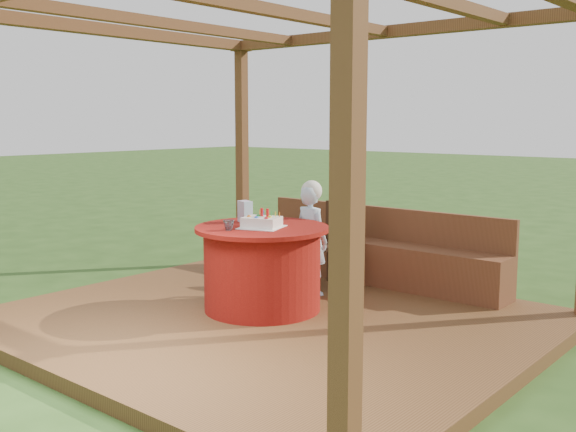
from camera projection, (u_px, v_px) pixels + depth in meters
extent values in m
plane|color=#264617|center=(270.00, 329.00, 6.05)|extent=(60.00, 60.00, 0.00)
cube|color=brown|center=(270.00, 323.00, 6.04)|extent=(4.50, 4.00, 0.12)
cube|color=brown|center=(347.00, 218.00, 3.07)|extent=(0.12, 0.12, 2.60)
cube|color=brown|center=(242.00, 155.00, 8.63)|extent=(0.12, 0.12, 2.60)
cube|color=brown|center=(387.00, 32.00, 7.08)|extent=(4.50, 0.14, 0.12)
cube|color=brown|center=(116.00, 31.00, 7.01)|extent=(0.14, 4.00, 0.12)
cube|color=brown|center=(168.00, 24.00, 6.48)|extent=(0.10, 3.70, 0.10)
cube|color=brown|center=(269.00, 10.00, 5.66)|extent=(0.10, 3.70, 0.10)
cube|color=brown|center=(374.00, 261.00, 7.29)|extent=(3.00, 0.42, 0.45)
cube|color=brown|center=(383.00, 223.00, 7.37)|extent=(3.00, 0.06, 0.35)
cylinder|color=maroon|center=(262.00, 270.00, 6.20)|extent=(1.07, 1.07, 0.74)
cylinder|color=maroon|center=(262.00, 228.00, 6.15)|extent=(1.23, 1.23, 0.04)
cube|color=#331C10|center=(334.00, 246.00, 7.05)|extent=(0.46, 0.46, 0.05)
cylinder|color=#331C10|center=(311.00, 267.00, 7.04)|extent=(0.04, 0.04, 0.43)
cylinder|color=#331C10|center=(339.00, 271.00, 6.85)|extent=(0.04, 0.04, 0.43)
cylinder|color=#331C10|center=(328.00, 261.00, 7.32)|extent=(0.04, 0.04, 0.43)
cylinder|color=#331C10|center=(356.00, 265.00, 7.13)|extent=(0.04, 0.04, 0.43)
cube|color=#331C10|center=(344.00, 223.00, 7.18)|extent=(0.43, 0.07, 0.45)
imported|color=#A2D1F1|center=(311.00, 240.00, 6.74)|extent=(0.44, 0.33, 1.11)
sphere|color=white|center=(312.00, 191.00, 6.67)|extent=(0.21, 0.21, 0.21)
cube|color=white|center=(262.00, 227.00, 6.07)|extent=(0.46, 0.46, 0.01)
cube|color=white|center=(262.00, 222.00, 6.07)|extent=(0.38, 0.34, 0.09)
cylinder|color=red|center=(262.00, 212.00, 6.11)|extent=(0.03, 0.03, 0.08)
cylinder|color=red|center=(268.00, 213.00, 6.06)|extent=(0.03, 0.03, 0.08)
sphere|color=orange|center=(249.00, 215.00, 6.08)|extent=(0.04, 0.04, 0.04)
sphere|color=blue|center=(256.00, 217.00, 6.00)|extent=(0.04, 0.04, 0.04)
sphere|color=red|center=(266.00, 217.00, 5.96)|extent=(0.04, 0.04, 0.04)
sphere|color=green|center=(258.00, 215.00, 6.11)|extent=(0.04, 0.04, 0.04)
sphere|color=yellow|center=(270.00, 216.00, 6.04)|extent=(0.04, 0.04, 0.04)
cube|color=#DA8DBE|center=(245.00, 211.00, 6.38)|extent=(0.16, 0.13, 0.20)
imported|color=silver|center=(229.00, 225.00, 5.91)|extent=(0.12, 0.12, 0.09)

